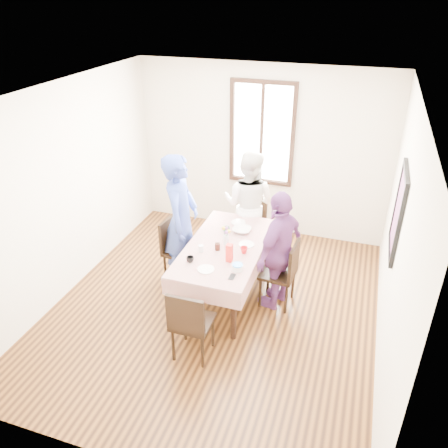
% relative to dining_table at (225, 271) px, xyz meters
% --- Properties ---
extents(ground, '(4.50, 4.50, 0.00)m').
position_rel_dining_table_xyz_m(ground, '(-0.04, -0.30, -0.38)').
color(ground, black).
rests_on(ground, ground).
extents(back_wall, '(4.00, 0.00, 4.00)m').
position_rel_dining_table_xyz_m(back_wall, '(-0.04, 1.95, 0.98)').
color(back_wall, beige).
rests_on(back_wall, ground).
extents(right_wall, '(0.00, 4.50, 4.50)m').
position_rel_dining_table_xyz_m(right_wall, '(1.96, -0.30, 0.98)').
color(right_wall, beige).
rests_on(right_wall, ground).
extents(window_frame, '(1.02, 0.06, 1.62)m').
position_rel_dining_table_xyz_m(window_frame, '(-0.04, 1.93, 1.27)').
color(window_frame, black).
rests_on(window_frame, back_wall).
extents(window_pane, '(0.90, 0.02, 1.50)m').
position_rel_dining_table_xyz_m(window_pane, '(-0.04, 1.94, 1.27)').
color(window_pane, white).
rests_on(window_pane, back_wall).
extents(art_poster, '(0.04, 0.76, 0.96)m').
position_rel_dining_table_xyz_m(art_poster, '(1.94, 0.00, 1.18)').
color(art_poster, red).
rests_on(art_poster, right_wall).
extents(dining_table, '(0.82, 1.65, 0.75)m').
position_rel_dining_table_xyz_m(dining_table, '(0.00, 0.00, 0.00)').
color(dining_table, black).
rests_on(dining_table, ground).
extents(tablecloth, '(0.94, 1.77, 0.01)m').
position_rel_dining_table_xyz_m(tablecloth, '(0.00, 0.00, 0.38)').
color(tablecloth, '#610605').
rests_on(tablecloth, dining_table).
extents(chair_left, '(0.46, 0.46, 0.91)m').
position_rel_dining_table_xyz_m(chair_left, '(-0.69, 0.15, 0.08)').
color(chair_left, black).
rests_on(chair_left, ground).
extents(chair_right, '(0.45, 0.45, 0.91)m').
position_rel_dining_table_xyz_m(chair_right, '(0.69, 0.05, 0.08)').
color(chair_right, black).
rests_on(chair_right, ground).
extents(chair_far, '(0.48, 0.48, 0.91)m').
position_rel_dining_table_xyz_m(chair_far, '(0.00, 1.14, 0.08)').
color(chair_far, black).
rests_on(chair_far, ground).
extents(chair_near, '(0.42, 0.42, 0.91)m').
position_rel_dining_table_xyz_m(chair_near, '(0.00, -1.14, 0.08)').
color(chair_near, black).
rests_on(chair_near, ground).
extents(person_left, '(0.52, 0.72, 1.85)m').
position_rel_dining_table_xyz_m(person_left, '(-0.67, 0.15, 0.55)').
color(person_left, '#33479C').
rests_on(person_left, ground).
extents(person_far, '(0.86, 0.70, 1.65)m').
position_rel_dining_table_xyz_m(person_far, '(0.00, 1.12, 0.45)').
color(person_far, white).
rests_on(person_far, ground).
extents(person_right, '(0.67, 1.01, 1.59)m').
position_rel_dining_table_xyz_m(person_right, '(0.67, 0.05, 0.42)').
color(person_right, '#6E3676').
rests_on(person_right, ground).
extents(mug_black, '(0.12, 0.12, 0.07)m').
position_rel_dining_table_xyz_m(mug_black, '(-0.28, -0.48, 0.42)').
color(mug_black, black).
rests_on(mug_black, tablecloth).
extents(mug_flag, '(0.13, 0.13, 0.09)m').
position_rel_dining_table_xyz_m(mug_flag, '(0.27, -0.10, 0.43)').
color(mug_flag, red).
rests_on(mug_flag, tablecloth).
extents(mug_green, '(0.12, 0.12, 0.07)m').
position_rel_dining_table_xyz_m(mug_green, '(-0.10, 0.34, 0.42)').
color(mug_green, '#0C7226').
rests_on(mug_green, tablecloth).
extents(serving_bowl, '(0.24, 0.24, 0.06)m').
position_rel_dining_table_xyz_m(serving_bowl, '(0.10, 0.40, 0.42)').
color(serving_bowl, white).
rests_on(serving_bowl, tablecloth).
extents(juice_carton, '(0.07, 0.07, 0.22)m').
position_rel_dining_table_xyz_m(juice_carton, '(0.15, -0.32, 0.50)').
color(juice_carton, red).
rests_on(juice_carton, tablecloth).
extents(butter_tub, '(0.13, 0.13, 0.07)m').
position_rel_dining_table_xyz_m(butter_tub, '(0.30, -0.47, 0.42)').
color(butter_tub, white).
rests_on(butter_tub, tablecloth).
extents(jam_jar, '(0.07, 0.07, 0.09)m').
position_rel_dining_table_xyz_m(jam_jar, '(-0.06, -0.13, 0.43)').
color(jam_jar, black).
rests_on(jam_jar, tablecloth).
extents(drinking_glass, '(0.06, 0.06, 0.09)m').
position_rel_dining_table_xyz_m(drinking_glass, '(-0.24, -0.23, 0.43)').
color(drinking_glass, silver).
rests_on(drinking_glass, tablecloth).
extents(smartphone, '(0.06, 0.12, 0.01)m').
position_rel_dining_table_xyz_m(smartphone, '(0.29, -0.62, 0.39)').
color(smartphone, black).
rests_on(smartphone, tablecloth).
extents(flower_vase, '(0.07, 0.07, 0.13)m').
position_rel_dining_table_xyz_m(flower_vase, '(-0.00, 0.04, 0.45)').
color(flower_vase, silver).
rests_on(flower_vase, tablecloth).
extents(plate_right, '(0.20, 0.20, 0.01)m').
position_rel_dining_table_xyz_m(plate_right, '(0.25, 0.10, 0.39)').
color(plate_right, white).
rests_on(plate_right, tablecloth).
extents(plate_far, '(0.20, 0.20, 0.01)m').
position_rel_dining_table_xyz_m(plate_far, '(-0.02, 0.64, 0.39)').
color(plate_far, white).
rests_on(plate_far, tablecloth).
extents(plate_near, '(0.20, 0.20, 0.01)m').
position_rel_dining_table_xyz_m(plate_near, '(-0.05, -0.58, 0.39)').
color(plate_near, white).
rests_on(plate_near, tablecloth).
extents(butter_lid, '(0.12, 0.12, 0.01)m').
position_rel_dining_table_xyz_m(butter_lid, '(0.30, -0.47, 0.46)').
color(butter_lid, blue).
rests_on(butter_lid, butter_tub).
extents(flower_bunch, '(0.09, 0.09, 0.10)m').
position_rel_dining_table_xyz_m(flower_bunch, '(-0.00, 0.04, 0.57)').
color(flower_bunch, yellow).
rests_on(flower_bunch, flower_vase).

